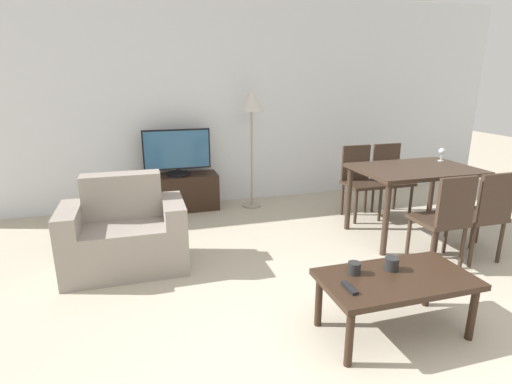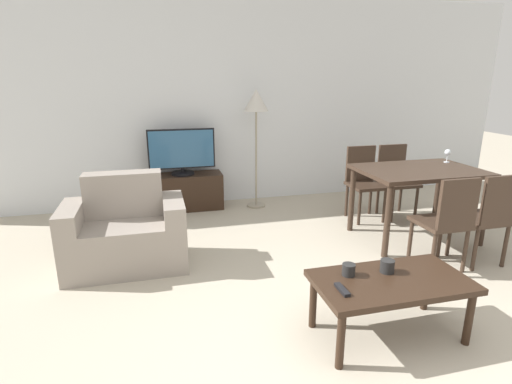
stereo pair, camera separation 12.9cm
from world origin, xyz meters
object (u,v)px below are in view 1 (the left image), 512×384
(dining_table, at_px, (414,176))
(cup_white_near, at_px, (354,268))
(dining_chair_near, at_px, (445,216))
(floor_lamp, at_px, (252,107))
(tv_stand, at_px, (179,192))
(dining_chair_far, at_px, (390,176))
(dining_chair_near_right, at_px, (484,212))
(remote_primary, at_px, (349,288))
(tv, at_px, (177,152))
(dining_chair_far_left, at_px, (359,178))
(coffee_table, at_px, (396,283))
(wine_glass_left, at_px, (442,152))
(armchair, at_px, (125,235))
(cup_colored_far, at_px, (392,264))

(dining_table, distance_m, cup_white_near, 1.98)
(dining_chair_near, xyz_separation_m, floor_lamp, (-1.15, 2.18, 0.82))
(cup_white_near, bearing_deg, tv_stand, 106.30)
(dining_chair_far, bearing_deg, dining_chair_near_right, -90.00)
(dining_chair_far, xyz_separation_m, remote_primary, (-1.79, -2.22, -0.06))
(tv, distance_m, dining_table, 2.80)
(dining_table, distance_m, dining_chair_near_right, 0.77)
(tv, relative_size, dining_chair_far_left, 0.96)
(dining_chair_near, distance_m, floor_lamp, 2.60)
(coffee_table, xyz_separation_m, wine_glass_left, (1.69, 1.65, 0.50))
(remote_primary, xyz_separation_m, cup_white_near, (0.13, 0.17, 0.03))
(wine_glass_left, bearing_deg, dining_chair_near_right, -106.56)
(dining_table, distance_m, floor_lamp, 2.10)
(dining_chair_near_right, bearing_deg, armchair, 165.97)
(coffee_table, bearing_deg, tv_stand, 109.97)
(tv, bearing_deg, cup_colored_far, -69.09)
(armchair, relative_size, cup_colored_far, 11.25)
(coffee_table, bearing_deg, cup_white_near, 155.16)
(coffee_table, height_order, dining_chair_near, dining_chair_near)
(tv_stand, bearing_deg, tv, -90.00)
(dining_chair_near_right, height_order, cup_colored_far, dining_chair_near_right)
(coffee_table, height_order, cup_colored_far, cup_colored_far)
(dining_chair_far, relative_size, floor_lamp, 0.57)
(floor_lamp, bearing_deg, dining_chair_near_right, -54.14)
(floor_lamp, height_order, cup_colored_far, floor_lamp)
(dining_chair_far, distance_m, dining_chair_far_left, 0.43)
(tv_stand, relative_size, floor_lamp, 0.65)
(dining_table, xyz_separation_m, floor_lamp, (-1.36, 1.46, 0.64))
(dining_chair_near, distance_m, remote_primary, 1.57)
(tv_stand, xyz_separation_m, dining_chair_far_left, (2.09, -0.86, 0.25))
(dining_table, relative_size, cup_white_near, 14.22)
(armchair, xyz_separation_m, remote_primary, (1.35, -1.56, 0.12))
(dining_chair_near_right, bearing_deg, cup_white_near, -160.05)
(coffee_table, height_order, dining_chair_near_right, dining_chair_near_right)
(armchair, distance_m, dining_table, 2.95)
(floor_lamp, bearing_deg, cup_white_near, -91.76)
(tv, height_order, remote_primary, tv)
(tv, relative_size, remote_primary, 5.56)
(tv, bearing_deg, dining_chair_far_left, -22.44)
(remote_primary, bearing_deg, tv, 103.19)
(cup_colored_far, bearing_deg, coffee_table, -102.61)
(armchair, xyz_separation_m, floor_lamp, (1.57, 1.40, 0.99))
(dining_chair_near_right, bearing_deg, dining_chair_far_left, 106.48)
(cup_white_near, bearing_deg, dining_chair_near_right, 19.95)
(coffee_table, bearing_deg, armchair, 139.00)
(armchair, xyz_separation_m, dining_chair_far, (3.15, 0.66, 0.17))
(dining_chair_far_left, bearing_deg, tv_stand, 157.50)
(dining_chair_far_left, height_order, cup_white_near, dining_chair_far_left)
(dining_chair_far, distance_m, wine_glass_left, 0.70)
(tv_stand, bearing_deg, cup_colored_far, -69.10)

